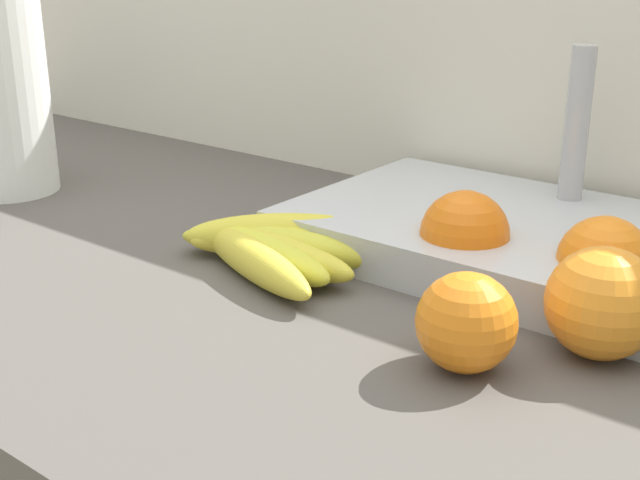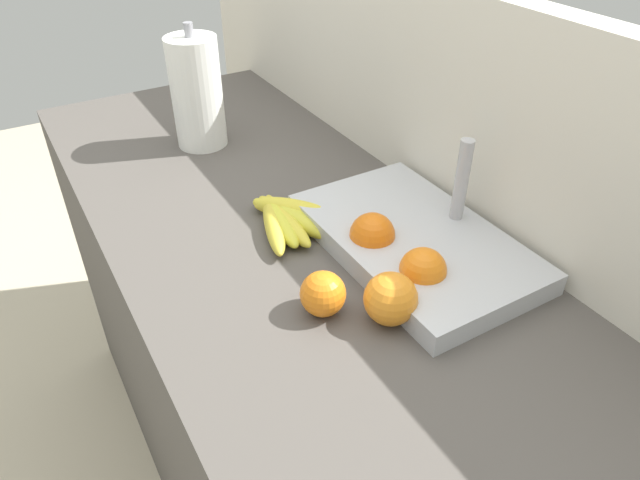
{
  "view_description": "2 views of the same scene",
  "coord_description": "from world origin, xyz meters",
  "px_view_note": "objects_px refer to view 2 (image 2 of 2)",
  "views": [
    {
      "loc": [
        0.47,
        -0.52,
        1.19
      ],
      "look_at": [
        0.06,
        0.01,
        0.94
      ],
      "focal_mm": 46.7,
      "sensor_mm": 36.0,
      "label": 1
    },
    {
      "loc": [
        0.8,
        -0.39,
        1.51
      ],
      "look_at": [
        0.09,
        0.02,
        0.93
      ],
      "focal_mm": 32.26,
      "sensor_mm": 36.0,
      "label": 2
    }
  ],
  "objects_px": {
    "orange_back_right": "(391,299)",
    "sink_basin": "(414,240)",
    "orange_back_left": "(372,235)",
    "paper_towel_roll": "(197,93)",
    "orange_far_right": "(423,271)",
    "banana_bunch": "(290,217)",
    "orange_right": "(323,294)"
  },
  "relations": [
    {
      "from": "orange_back_right",
      "to": "sink_basin",
      "type": "bearing_deg",
      "value": 130.48
    },
    {
      "from": "banana_bunch",
      "to": "sink_basin",
      "type": "distance_m",
      "value": 0.24
    },
    {
      "from": "orange_right",
      "to": "orange_far_right",
      "type": "bearing_deg",
      "value": 77.74
    },
    {
      "from": "orange_back_right",
      "to": "orange_far_right",
      "type": "height_order",
      "value": "orange_back_right"
    },
    {
      "from": "banana_bunch",
      "to": "orange_right",
      "type": "xyz_separation_m",
      "value": [
        0.24,
        -0.07,
        0.02
      ]
    },
    {
      "from": "orange_back_right",
      "to": "orange_right",
      "type": "bearing_deg",
      "value": -130.33
    },
    {
      "from": "banana_bunch",
      "to": "paper_towel_roll",
      "type": "xyz_separation_m",
      "value": [
        -0.41,
        -0.01,
        0.11
      ]
    },
    {
      "from": "orange_far_right",
      "to": "sink_basin",
      "type": "distance_m",
      "value": 0.11
    },
    {
      "from": "orange_far_right",
      "to": "sink_basin",
      "type": "xyz_separation_m",
      "value": [
        -0.09,
        0.06,
        -0.02
      ]
    },
    {
      "from": "orange_far_right",
      "to": "paper_towel_roll",
      "type": "bearing_deg",
      "value": -170.78
    },
    {
      "from": "orange_back_left",
      "to": "sink_basin",
      "type": "xyz_separation_m",
      "value": [
        0.03,
        0.07,
        -0.02
      ]
    },
    {
      "from": "orange_back_left",
      "to": "orange_far_right",
      "type": "bearing_deg",
      "value": 6.95
    },
    {
      "from": "orange_far_right",
      "to": "sink_basin",
      "type": "height_order",
      "value": "sink_basin"
    },
    {
      "from": "banana_bunch",
      "to": "paper_towel_roll",
      "type": "bearing_deg",
      "value": -177.95
    },
    {
      "from": "sink_basin",
      "to": "orange_right",
      "type": "bearing_deg",
      "value": -75.9
    },
    {
      "from": "orange_back_left",
      "to": "paper_towel_roll",
      "type": "height_order",
      "value": "paper_towel_roll"
    },
    {
      "from": "banana_bunch",
      "to": "orange_back_right",
      "type": "bearing_deg",
      "value": 1.94
    },
    {
      "from": "orange_back_left",
      "to": "sink_basin",
      "type": "bearing_deg",
      "value": 67.97
    },
    {
      "from": "orange_back_right",
      "to": "orange_far_right",
      "type": "distance_m",
      "value": 0.09
    },
    {
      "from": "banana_bunch",
      "to": "paper_towel_roll",
      "type": "relative_size",
      "value": 0.73
    },
    {
      "from": "orange_back_right",
      "to": "sink_basin",
      "type": "height_order",
      "value": "sink_basin"
    },
    {
      "from": "banana_bunch",
      "to": "orange_right",
      "type": "relative_size",
      "value": 2.84
    },
    {
      "from": "orange_back_right",
      "to": "orange_back_left",
      "type": "relative_size",
      "value": 1.03
    },
    {
      "from": "orange_far_right",
      "to": "banana_bunch",
      "type": "bearing_deg",
      "value": -160.54
    },
    {
      "from": "orange_right",
      "to": "sink_basin",
      "type": "distance_m",
      "value": 0.23
    },
    {
      "from": "orange_back_right",
      "to": "orange_right",
      "type": "distance_m",
      "value": 0.1
    },
    {
      "from": "orange_right",
      "to": "sink_basin",
      "type": "bearing_deg",
      "value": 104.1
    },
    {
      "from": "paper_towel_roll",
      "to": "sink_basin",
      "type": "relative_size",
      "value": 0.64
    },
    {
      "from": "paper_towel_roll",
      "to": "orange_right",
      "type": "bearing_deg",
      "value": -4.7
    },
    {
      "from": "orange_right",
      "to": "orange_back_left",
      "type": "height_order",
      "value": "orange_back_left"
    },
    {
      "from": "banana_bunch",
      "to": "orange_back_right",
      "type": "distance_m",
      "value": 0.3
    },
    {
      "from": "orange_right",
      "to": "orange_far_right",
      "type": "height_order",
      "value": "orange_far_right"
    }
  ]
}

